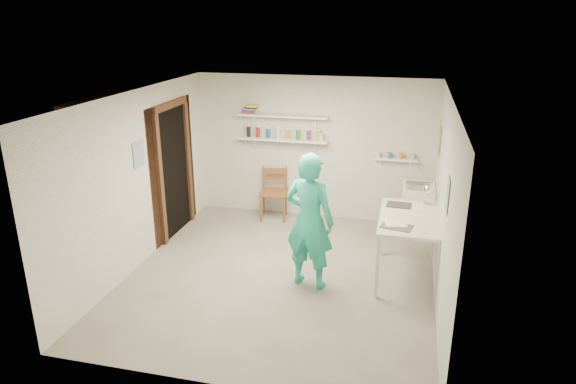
% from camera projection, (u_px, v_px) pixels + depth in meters
% --- Properties ---
extents(floor, '(4.00, 4.50, 0.02)m').
position_uv_depth(floor, '(281.00, 275.00, 6.93)').
color(floor, slate).
rests_on(floor, ground).
extents(ceiling, '(4.00, 4.50, 0.02)m').
position_uv_depth(ceiling, '(280.00, 96.00, 6.14)').
color(ceiling, silver).
rests_on(ceiling, wall_back).
extents(wall_back, '(4.00, 0.02, 2.40)m').
position_uv_depth(wall_back, '(314.00, 148.00, 8.61)').
color(wall_back, silver).
rests_on(wall_back, ground).
extents(wall_front, '(4.00, 0.02, 2.40)m').
position_uv_depth(wall_front, '(217.00, 273.00, 4.46)').
color(wall_front, silver).
rests_on(wall_front, ground).
extents(wall_left, '(0.02, 4.50, 2.40)m').
position_uv_depth(wall_left, '(138.00, 180.00, 6.98)').
color(wall_left, silver).
rests_on(wall_left, ground).
extents(wall_right, '(0.02, 4.50, 2.40)m').
position_uv_depth(wall_right, '(444.00, 204.00, 6.09)').
color(wall_right, silver).
rests_on(wall_right, ground).
extents(doorway_recess, '(0.02, 0.90, 2.00)m').
position_uv_depth(doorway_recess, '(174.00, 172.00, 8.00)').
color(doorway_recess, black).
rests_on(doorway_recess, wall_left).
extents(corridor_box, '(1.40, 1.50, 2.10)m').
position_uv_depth(corridor_box, '(133.00, 166.00, 8.14)').
color(corridor_box, brown).
rests_on(corridor_box, ground).
extents(door_lintel, '(0.06, 1.05, 0.10)m').
position_uv_depth(door_lintel, '(170.00, 105.00, 7.65)').
color(door_lintel, brown).
rests_on(door_lintel, wall_left).
extents(door_jamb_near, '(0.06, 0.10, 2.00)m').
position_uv_depth(door_jamb_near, '(160.00, 182.00, 7.54)').
color(door_jamb_near, brown).
rests_on(door_jamb_near, ground).
extents(door_jamb_far, '(0.06, 0.10, 2.00)m').
position_uv_depth(door_jamb_far, '(188.00, 163.00, 8.46)').
color(door_jamb_far, brown).
rests_on(door_jamb_far, ground).
extents(shelf_lower, '(1.50, 0.22, 0.03)m').
position_uv_depth(shelf_lower, '(283.00, 140.00, 8.55)').
color(shelf_lower, white).
rests_on(shelf_lower, wall_back).
extents(shelf_upper, '(1.50, 0.22, 0.03)m').
position_uv_depth(shelf_upper, '(283.00, 116.00, 8.42)').
color(shelf_upper, white).
rests_on(shelf_upper, wall_back).
extents(ledge_shelf, '(0.70, 0.14, 0.03)m').
position_uv_depth(ledge_shelf, '(395.00, 159.00, 8.26)').
color(ledge_shelf, white).
rests_on(ledge_shelf, wall_back).
extents(poster_left, '(0.01, 0.28, 0.36)m').
position_uv_depth(poster_left, '(139.00, 154.00, 6.90)').
color(poster_left, '#334C7F').
rests_on(poster_left, wall_left).
extents(poster_right_a, '(0.01, 0.34, 0.42)m').
position_uv_depth(poster_right_a, '(440.00, 141.00, 7.63)').
color(poster_right_a, '#995933').
rests_on(poster_right_a, wall_right).
extents(poster_right_b, '(0.01, 0.30, 0.38)m').
position_uv_depth(poster_right_b, '(447.00, 195.00, 5.49)').
color(poster_right_b, '#3F724C').
rests_on(poster_right_b, wall_right).
extents(belfast_sink, '(0.48, 0.60, 0.30)m').
position_uv_depth(belfast_sink, '(418.00, 195.00, 7.87)').
color(belfast_sink, white).
rests_on(belfast_sink, wall_right).
extents(man, '(0.73, 0.57, 1.77)m').
position_uv_depth(man, '(310.00, 221.00, 6.41)').
color(man, '#24B59A').
rests_on(man, ground).
extents(wall_clock, '(0.32, 0.11, 0.32)m').
position_uv_depth(wall_clock, '(309.00, 193.00, 6.52)').
color(wall_clock, beige).
rests_on(wall_clock, man).
extents(wooden_chair, '(0.51, 0.49, 0.96)m').
position_uv_depth(wooden_chair, '(274.00, 192.00, 8.68)').
color(wooden_chair, brown).
rests_on(wooden_chair, ground).
extents(work_table, '(0.79, 1.31, 0.87)m').
position_uv_depth(work_table, '(408.00, 248.00, 6.72)').
color(work_table, silver).
rests_on(work_table, ground).
extents(desk_lamp, '(0.16, 0.16, 0.16)m').
position_uv_depth(desk_lamp, '(429.00, 189.00, 6.93)').
color(desk_lamp, silver).
rests_on(desk_lamp, work_table).
extents(spray_cans, '(1.29, 0.06, 0.17)m').
position_uv_depth(spray_cans, '(283.00, 134.00, 8.52)').
color(spray_cans, black).
rests_on(spray_cans, shelf_lower).
extents(book_stack, '(0.26, 0.14, 0.14)m').
position_uv_depth(book_stack, '(250.00, 109.00, 8.52)').
color(book_stack, red).
rests_on(book_stack, shelf_upper).
extents(ledge_pots, '(0.48, 0.07, 0.09)m').
position_uv_depth(ledge_pots, '(395.00, 156.00, 8.24)').
color(ledge_pots, silver).
rests_on(ledge_pots, ledge_shelf).
extents(papers, '(0.30, 0.22, 0.02)m').
position_uv_depth(papers, '(411.00, 216.00, 6.57)').
color(papers, silver).
rests_on(papers, work_table).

